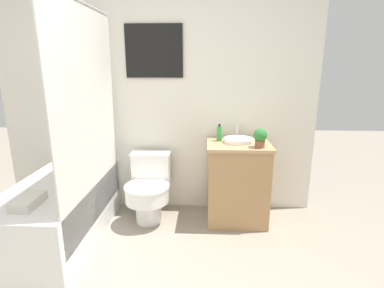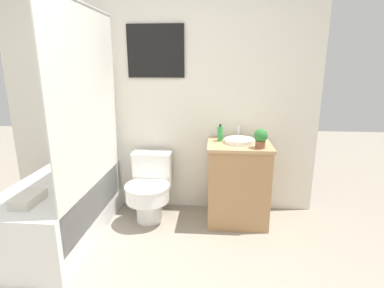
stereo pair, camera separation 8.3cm
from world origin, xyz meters
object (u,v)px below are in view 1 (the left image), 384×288
soap_bottle (219,133)px  potted_plant (260,137)px  toilet (149,188)px  sink (238,140)px

soap_bottle → potted_plant: 0.42m
toilet → soap_bottle: size_ratio=3.93×
soap_bottle → toilet: bearing=-172.0°
toilet → potted_plant: size_ratio=3.74×
soap_bottle → potted_plant: potted_plant is taller
toilet → sink: (0.87, 0.04, 0.49)m
toilet → potted_plant: bearing=-7.3°
toilet → sink: bearing=2.9°
sink → potted_plant: 0.26m
sink → toilet: bearing=-177.1°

